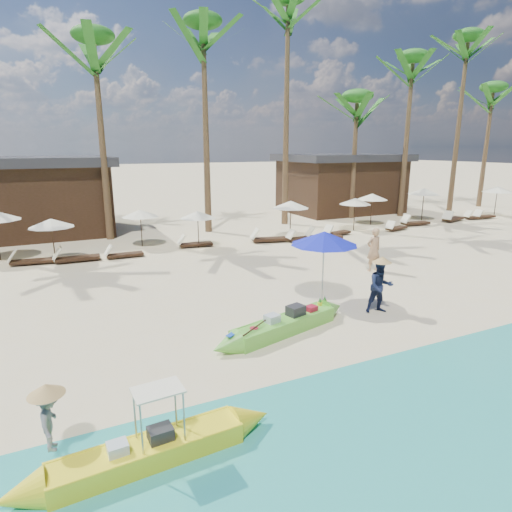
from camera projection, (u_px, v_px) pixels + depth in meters
name	position (u px, v px, depth m)	size (l,w,h in m)	color
ground	(300.00, 324.00, 11.99)	(240.00, 240.00, 0.00)	beige
wet_sand_strip	(444.00, 427.00, 7.61)	(240.00, 4.50, 0.01)	tan
green_canoe	(284.00, 324.00, 11.44)	(5.08, 1.63, 0.66)	#63C13B
yellow_canoe	(150.00, 451.00, 6.70)	(4.78, 0.80, 1.24)	yellow
tourist	(374.00, 250.00, 16.94)	(0.64, 0.42, 1.75)	tan
vendor_green	(380.00, 287.00, 12.70)	(0.78, 0.61, 1.61)	#161F3E
vendor_yellow	(50.00, 420.00, 6.67)	(0.66, 0.38, 1.02)	gray
blue_umbrella	(324.00, 238.00, 13.38)	(2.12, 2.12, 2.28)	#99999E
resort_parasol_4	(51.00, 223.00, 18.00)	(1.85, 1.85, 1.91)	#341F15
lounger_4_left	(29.00, 260.00, 18.01)	(1.80, 0.74, 0.59)	#341F15
lounger_4_right	(74.00, 257.00, 18.42)	(1.91, 0.63, 0.64)	#341F15
resort_parasol_5	(140.00, 213.00, 21.01)	(1.79, 1.79, 1.85)	#341F15
lounger_5_left	(122.00, 254.00, 19.13)	(1.67, 0.53, 0.56)	#341F15
resort_parasol_6	(198.00, 215.00, 20.76)	(1.76, 1.76, 1.81)	#341F15
lounger_6_left	(193.00, 243.00, 21.17)	(1.76, 0.72, 0.58)	#341F15
lounger_6_right	(267.00, 238.00, 22.24)	(2.04, 1.03, 0.67)	#341F15
resort_parasol_7	(291.00, 205.00, 22.87)	(1.98, 1.98, 2.04)	#341F15
lounger_7_left	(300.00, 238.00, 22.49)	(1.74, 0.58, 0.58)	#341F15
lounger_7_right	(322.00, 236.00, 22.78)	(2.04, 1.12, 0.66)	#341F15
resort_parasol_8	(355.00, 201.00, 25.07)	(1.86, 1.86, 1.92)	#341F15
lounger_8_left	(336.00, 232.00, 23.88)	(1.82, 0.84, 0.59)	#341F15
resort_parasol_9	(372.00, 197.00, 26.84)	(1.93, 1.93, 1.99)	#341F15
lounger_9_left	(395.00, 228.00, 25.35)	(1.72, 0.90, 0.56)	#341F15
lounger_9_right	(414.00, 222.00, 26.94)	(1.98, 0.78, 0.65)	#341F15
resort_parasol_10	(424.00, 191.00, 28.57)	(2.09, 2.09, 2.15)	#341F15
lounger_10_left	(452.00, 218.00, 28.40)	(2.09, 1.13, 0.68)	#341F15
lounger_10_right	(474.00, 217.00, 29.28)	(1.73, 0.76, 0.57)	#341F15
resort_parasol_11	(498.00, 189.00, 30.41)	(2.04, 2.04, 2.10)	#341F15
lounger_11_left	(483.00, 216.00, 29.54)	(1.77, 0.57, 0.60)	#341F15
palm_3	(96.00, 68.00, 20.99)	(2.08, 2.08, 10.52)	brown
palm_4	(204.00, 58.00, 22.82)	(2.08, 2.08, 11.70)	brown
palm_5	(288.00, 41.00, 24.99)	(2.08, 2.08, 13.60)	brown
palm_6	(357.00, 112.00, 28.26)	(2.08, 2.08, 8.51)	brown
palm_7	(411.00, 83.00, 28.58)	(2.08, 2.08, 11.08)	brown
palm_8	(465.00, 68.00, 29.84)	(2.08, 2.08, 12.70)	brown
palm_9	(491.00, 105.00, 33.78)	(2.08, 2.08, 9.82)	brown
pavilion_west	(12.00, 196.00, 23.49)	(10.80, 6.60, 4.30)	#341F15
pavilion_east	(341.00, 182.00, 32.56)	(8.80, 6.60, 4.30)	#341F15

